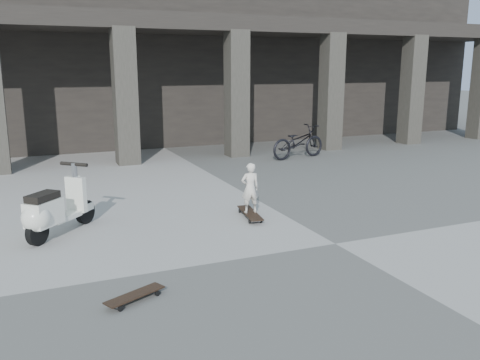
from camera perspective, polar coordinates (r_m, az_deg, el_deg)
name	(u,v)px	position (r m, az deg, el deg)	size (l,w,h in m)	color
ground	(335,244)	(8.66, 10.65, -7.05)	(90.00, 90.00, 0.00)	#51524F
colonnade	(144,62)	(21.02, -10.72, 12.84)	(28.00, 8.82, 6.00)	black
longboard	(250,213)	(9.91, 1.14, -3.77)	(0.41, 1.10, 0.11)	black
skateboard_spare	(135,296)	(6.67, -11.72, -12.60)	(0.82, 0.53, 0.10)	black
child	(250,188)	(9.78, 1.15, -0.89)	(0.36, 0.23, 0.98)	beige
scooter	(50,212)	(9.19, -20.56, -3.38)	(1.29, 1.37, 1.21)	black
bicycle	(298,142)	(16.34, 6.55, 4.27)	(0.70, 2.01, 1.05)	black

